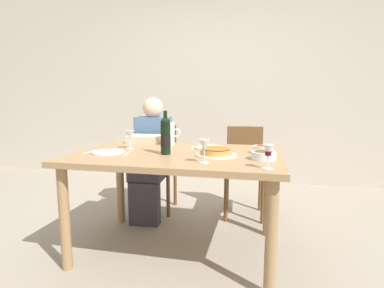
{
  "coord_description": "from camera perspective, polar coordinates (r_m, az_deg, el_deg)",
  "views": [
    {
      "loc": [
        0.59,
        -2.15,
        1.16
      ],
      "look_at": [
        0.09,
        0.08,
        0.82
      ],
      "focal_mm": 28.84,
      "sensor_mm": 36.0,
      "label": 1
    }
  ],
  "objects": [
    {
      "name": "ground_plane",
      "position": [
        2.51,
        -2.58,
        -18.95
      ],
      "size": [
        8.0,
        8.0,
        0.0
      ],
      "primitive_type": "plane",
      "color": "gray"
    },
    {
      "name": "back_wall",
      "position": [
        4.35,
        4.91,
        11.76
      ],
      "size": [
        8.0,
        0.1,
        2.8
      ],
      "primitive_type": "cube",
      "color": "beige",
      "rests_on": "ground"
    },
    {
      "name": "dining_table",
      "position": [
        2.28,
        -2.69,
        -3.91
      ],
      "size": [
        1.5,
        1.0,
        0.76
      ],
      "color": "#9E7A51",
      "rests_on": "ground"
    },
    {
      "name": "wine_bottle",
      "position": [
        2.19,
        -4.92,
        1.51
      ],
      "size": [
        0.07,
        0.07,
        0.31
      ],
      "color": "black",
      "rests_on": "dining_table"
    },
    {
      "name": "water_pitcher",
      "position": [
        2.61,
        -4.32,
        1.64
      ],
      "size": [
        0.16,
        0.1,
        0.19
      ],
      "color": "silver",
      "rests_on": "dining_table"
    },
    {
      "name": "baked_tart",
      "position": [
        2.15,
        4.55,
        -1.43
      ],
      "size": [
        0.29,
        0.29,
        0.06
      ],
      "color": "white",
      "rests_on": "dining_table"
    },
    {
      "name": "salad_bowl",
      "position": [
        2.29,
        13.01,
        -0.85
      ],
      "size": [
        0.14,
        0.14,
        0.07
      ],
      "color": "white",
      "rests_on": "dining_table"
    },
    {
      "name": "olive_bowl",
      "position": [
        2.06,
        13.09,
        -1.94
      ],
      "size": [
        0.16,
        0.16,
        0.06
      ],
      "color": "silver",
      "rests_on": "dining_table"
    },
    {
      "name": "wine_glass_left_diner",
      "position": [
        1.9,
        2.3,
        -0.47
      ],
      "size": [
        0.07,
        0.07,
        0.15
      ],
      "color": "silver",
      "rests_on": "dining_table"
    },
    {
      "name": "wine_glass_right_diner",
      "position": [
        1.79,
        13.91,
        -1.4
      ],
      "size": [
        0.06,
        0.06,
        0.14
      ],
      "color": "silver",
      "rests_on": "dining_table"
    },
    {
      "name": "wine_glass_centre",
      "position": [
        2.47,
        -11.4,
        1.52
      ],
      "size": [
        0.07,
        0.07,
        0.14
      ],
      "color": "silver",
      "rests_on": "dining_table"
    },
    {
      "name": "dinner_plate_left_setting",
      "position": [
        2.33,
        -15.31,
        -1.46
      ],
      "size": [
        0.23,
        0.23,
        0.01
      ],
      "primitive_type": "cylinder",
      "color": "silver",
      "rests_on": "dining_table"
    },
    {
      "name": "dinner_plate_right_setting",
      "position": [
        2.45,
        3.52,
        -0.69
      ],
      "size": [
        0.25,
        0.25,
        0.01
      ],
      "primitive_type": "cylinder",
      "color": "white",
      "rests_on": "dining_table"
    },
    {
      "name": "fork_left_setting",
      "position": [
        2.41,
        -18.47,
        -1.38
      ],
      "size": [
        0.02,
        0.16,
        0.0
      ],
      "primitive_type": "cube",
      "rotation": [
        0.0,
        0.0,
        1.5
      ],
      "color": "silver",
      "rests_on": "dining_table"
    },
    {
      "name": "knife_left_setting",
      "position": [
        2.27,
        -11.95,
        -1.71
      ],
      "size": [
        0.04,
        0.18,
        0.0
      ],
      "primitive_type": "cube",
      "rotation": [
        0.0,
        0.0,
        1.72
      ],
      "color": "silver",
      "rests_on": "dining_table"
    },
    {
      "name": "knife_right_setting",
      "position": [
        2.43,
        7.01,
        -0.89
      ],
      "size": [
        0.03,
        0.18,
        0.0
      ],
      "primitive_type": "cube",
      "rotation": [
        0.0,
        0.0,
        1.66
      ],
      "color": "silver",
      "rests_on": "dining_table"
    },
    {
      "name": "spoon_right_setting",
      "position": [
        2.48,
        0.1,
        -0.65
      ],
      "size": [
        0.04,
        0.16,
        0.0
      ],
      "primitive_type": "cube",
      "rotation": [
        0.0,
        0.0,
        1.72
      ],
      "color": "silver",
      "rests_on": "dining_table"
    },
    {
      "name": "chair_left",
      "position": [
        3.25,
        -6.42,
        -3.22
      ],
      "size": [
        0.43,
        0.43,
        0.87
      ],
      "rotation": [
        0.0,
        0.0,
        3.21
      ],
      "color": "brown",
      "rests_on": "ground"
    },
    {
      "name": "diner_left",
      "position": [
        3.01,
        -7.67,
        -1.9
      ],
      "size": [
        0.36,
        0.52,
        1.16
      ],
      "rotation": [
        0.0,
        0.0,
        3.21
      ],
      "color": "#4C6B93",
      "rests_on": "ground"
    },
    {
      "name": "chair_right",
      "position": [
        3.12,
        9.66,
        -3.81
      ],
      "size": [
        0.43,
        0.43,
        0.87
      ],
      "rotation": [
        0.0,
        0.0,
        3.21
      ],
      "color": "brown",
      "rests_on": "ground"
    }
  ]
}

